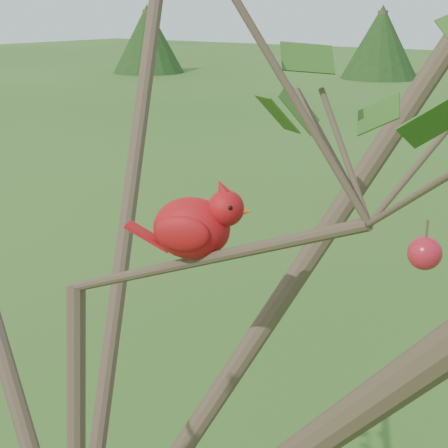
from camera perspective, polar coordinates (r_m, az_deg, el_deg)
name	(u,v)px	position (r m, az deg, el deg)	size (l,w,h in m)	color
crabapple_tree	(42,223)	(1.13, -14.92, 0.08)	(2.35, 2.05, 2.95)	#3E3021
cardinal	(196,225)	(1.03, -2.35, -0.10)	(0.19, 0.13, 0.14)	#B20F0F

